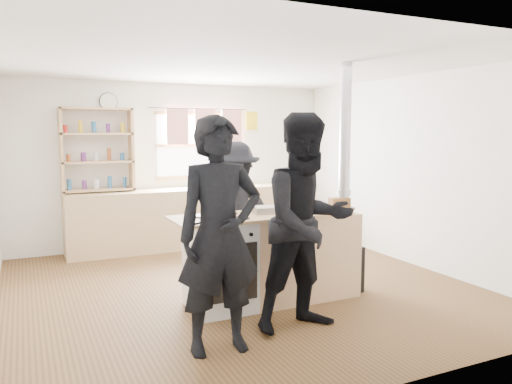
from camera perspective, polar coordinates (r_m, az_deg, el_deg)
ground at (r=5.79m, az=-1.87°, el=-10.88°), size 5.00×5.00×0.01m
back_counter at (r=7.72m, az=-8.41°, el=-2.97°), size 3.40×0.55×0.90m
shelving_unit at (r=7.48m, az=-17.69°, el=4.65°), size 1.00×0.28×1.20m
thermos at (r=7.89m, az=-3.13°, el=1.82°), size 0.10×0.10×0.33m
cooking_island at (r=5.24m, az=1.98°, el=-7.44°), size 1.97×0.64×0.93m
skillet_greens at (r=4.67m, az=-4.68°, el=-3.07°), size 0.36×0.36×0.05m
roast_tray at (r=5.17m, az=1.45°, el=-1.97°), size 0.35×0.29×0.06m
stockpot_stove at (r=4.99m, az=-3.78°, el=-1.80°), size 0.23×0.23×0.18m
stockpot_counter at (r=5.31m, az=4.87°, el=-1.10°), size 0.29×0.29×0.22m
bread_board at (r=5.50m, az=9.51°, el=-1.38°), size 0.29×0.22×0.12m
flue_heater at (r=5.62m, az=9.92°, el=-4.66°), size 0.35×0.35×2.50m
person_near_left at (r=3.97m, az=-4.17°, el=-4.97°), size 0.71×0.48×1.90m
person_near_right at (r=4.43m, az=5.92°, el=-3.52°), size 0.98×0.78×1.93m
person_far at (r=5.89m, az=-2.52°, el=-2.27°), size 1.19×0.86×1.65m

